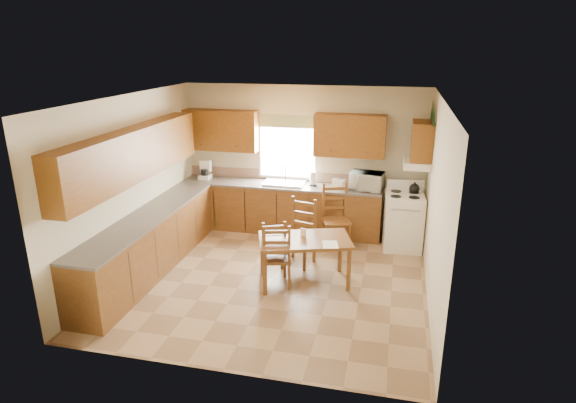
% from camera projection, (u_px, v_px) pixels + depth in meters
% --- Properties ---
extents(floor, '(4.50, 4.50, 0.00)m').
position_uv_depth(floor, '(274.00, 278.00, 7.33)').
color(floor, '#997856').
rests_on(floor, ground).
extents(ceiling, '(4.50, 4.50, 0.00)m').
position_uv_depth(ceiling, '(272.00, 99.00, 6.48)').
color(ceiling, brown).
rests_on(ceiling, floor).
extents(wall_left, '(4.50, 4.50, 0.00)m').
position_uv_depth(wall_left, '(132.00, 184.00, 7.38)').
color(wall_left, beige).
rests_on(wall_left, floor).
extents(wall_right, '(4.50, 4.50, 0.00)m').
position_uv_depth(wall_right, '(436.00, 205.00, 6.43)').
color(wall_right, beige).
rests_on(wall_right, floor).
extents(wall_back, '(4.50, 4.50, 0.00)m').
position_uv_depth(wall_back, '(303.00, 159.00, 8.99)').
color(wall_back, beige).
rests_on(wall_back, floor).
extents(wall_front, '(4.50, 4.50, 0.00)m').
position_uv_depth(wall_front, '(217.00, 260.00, 4.83)').
color(wall_front, beige).
rests_on(wall_front, floor).
extents(lower_cab_back, '(3.75, 0.60, 0.88)m').
position_uv_depth(lower_cab_back, '(280.00, 208.00, 9.08)').
color(lower_cab_back, brown).
rests_on(lower_cab_back, floor).
extents(lower_cab_left, '(0.60, 3.60, 0.88)m').
position_uv_depth(lower_cab_left, '(150.00, 244.00, 7.47)').
color(lower_cab_left, brown).
rests_on(lower_cab_left, floor).
extents(counter_back, '(3.75, 0.63, 0.04)m').
position_uv_depth(counter_back, '(280.00, 185.00, 8.93)').
color(counter_back, '#5A5450').
rests_on(counter_back, lower_cab_back).
extents(counter_left, '(0.63, 3.60, 0.04)m').
position_uv_depth(counter_left, '(147.00, 216.00, 7.32)').
color(counter_left, '#5A5450').
rests_on(counter_left, lower_cab_left).
extents(backsplash, '(3.75, 0.01, 0.18)m').
position_uv_depth(backsplash, '(284.00, 175.00, 9.17)').
color(backsplash, '#876756').
rests_on(backsplash, counter_back).
extents(upper_cab_back_left, '(1.41, 0.33, 0.75)m').
position_uv_depth(upper_cab_back_left, '(221.00, 130.00, 9.00)').
color(upper_cab_back_left, brown).
rests_on(upper_cab_back_left, wall_back).
extents(upper_cab_back_right, '(1.25, 0.33, 0.75)m').
position_uv_depth(upper_cab_back_right, '(350.00, 136.00, 8.49)').
color(upper_cab_back_right, brown).
rests_on(upper_cab_back_right, wall_back).
extents(upper_cab_left, '(0.33, 3.60, 0.75)m').
position_uv_depth(upper_cab_left, '(133.00, 155.00, 7.05)').
color(upper_cab_left, brown).
rests_on(upper_cab_left, wall_left).
extents(upper_cab_stove, '(0.33, 0.62, 0.62)m').
position_uv_depth(upper_cab_stove, '(422.00, 141.00, 7.82)').
color(upper_cab_stove, brown).
rests_on(upper_cab_stove, wall_right).
extents(range_hood, '(0.44, 0.62, 0.12)m').
position_uv_depth(range_hood, '(417.00, 163.00, 7.95)').
color(range_hood, white).
rests_on(range_hood, wall_right).
extents(window_frame, '(1.13, 0.02, 1.18)m').
position_uv_depth(window_frame, '(288.00, 148.00, 8.96)').
color(window_frame, white).
rests_on(window_frame, wall_back).
extents(window_pane, '(1.05, 0.01, 1.10)m').
position_uv_depth(window_pane, '(287.00, 148.00, 8.96)').
color(window_pane, white).
rests_on(window_pane, wall_back).
extents(window_valance, '(1.19, 0.01, 0.24)m').
position_uv_depth(window_valance, '(287.00, 121.00, 8.78)').
color(window_valance, '#476831').
rests_on(window_valance, wall_back).
extents(sink_basin, '(0.75, 0.45, 0.04)m').
position_uv_depth(sink_basin, '(284.00, 183.00, 8.90)').
color(sink_basin, silver).
rests_on(sink_basin, counter_back).
extents(pine_decal_a, '(0.22, 0.22, 0.36)m').
position_uv_depth(pine_decal_a, '(434.00, 114.00, 7.34)').
color(pine_decal_a, '#15391B').
rests_on(pine_decal_a, wall_right).
extents(pine_decal_b, '(0.22, 0.22, 0.36)m').
position_uv_depth(pine_decal_b, '(433.00, 109.00, 7.63)').
color(pine_decal_b, '#15391B').
rests_on(pine_decal_b, wall_right).
extents(pine_decal_c, '(0.22, 0.22, 0.36)m').
position_uv_depth(pine_decal_c, '(432.00, 109.00, 7.94)').
color(pine_decal_c, '#15391B').
rests_on(pine_decal_c, wall_right).
extents(stove, '(0.69, 0.71, 0.95)m').
position_uv_depth(stove, '(403.00, 222.00, 8.29)').
color(stove, white).
rests_on(stove, floor).
extents(coffeemaker, '(0.22, 0.25, 0.30)m').
position_uv_depth(coffeemaker, '(205.00, 171.00, 9.23)').
color(coffeemaker, white).
rests_on(coffeemaker, counter_back).
extents(paper_towel, '(0.13, 0.13, 0.25)m').
position_uv_depth(paper_towel, '(313.00, 179.00, 8.80)').
color(paper_towel, white).
rests_on(paper_towel, counter_back).
extents(toaster, '(0.24, 0.19, 0.17)m').
position_uv_depth(toaster, '(339.00, 184.00, 8.63)').
color(toaster, white).
rests_on(toaster, counter_back).
extents(microwave, '(0.58, 0.46, 0.32)m').
position_uv_depth(microwave, '(367.00, 181.00, 8.54)').
color(microwave, white).
rests_on(microwave, counter_back).
extents(dining_table, '(1.49, 1.13, 0.71)m').
position_uv_depth(dining_table, '(304.00, 261.00, 7.10)').
color(dining_table, brown).
rests_on(dining_table, floor).
extents(chair_near_left, '(0.49, 0.48, 0.98)m').
position_uv_depth(chair_near_left, '(277.00, 254.00, 7.00)').
color(chair_near_left, brown).
rests_on(chair_near_left, floor).
extents(chair_near_right, '(0.49, 0.48, 0.91)m').
position_uv_depth(chair_near_right, '(273.00, 247.00, 7.33)').
color(chair_near_right, brown).
rests_on(chair_near_right, floor).
extents(chair_far_left, '(0.57, 0.56, 1.09)m').
position_uv_depth(chair_far_left, '(336.00, 217.00, 8.33)').
color(chair_far_left, brown).
rests_on(chair_far_left, floor).
extents(chair_far_right, '(0.54, 0.52, 1.06)m').
position_uv_depth(chair_far_right, '(299.00, 233.00, 7.65)').
color(chair_far_right, brown).
rests_on(chair_far_right, floor).
extents(table_paper, '(0.28, 0.33, 0.00)m').
position_uv_depth(table_paper, '(330.00, 244.00, 6.79)').
color(table_paper, white).
rests_on(table_paper, dining_table).
extents(table_card, '(0.09, 0.05, 0.12)m').
position_uv_depth(table_card, '(303.00, 232.00, 7.06)').
color(table_card, white).
rests_on(table_card, dining_table).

